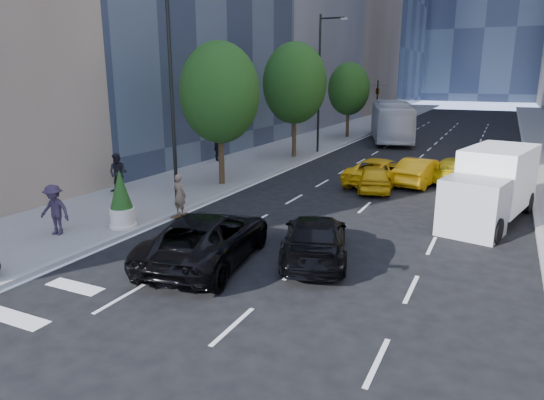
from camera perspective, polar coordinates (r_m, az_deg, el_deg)
The scene contains 21 objects.
ground at distance 15.70m, azimuth -0.42°, elevation -7.44°, with size 160.00×160.00×0.00m, color black.
sidewalk_left at distance 46.12m, azimuth 5.92°, elevation 7.16°, with size 6.00×120.00×0.15m, color slate.
lamp_near at distance 21.30m, azimuth -11.42°, elevation 14.06°, with size 2.13×0.22×10.00m.
lamp_far at distance 37.32m, azimuth 5.84°, elevation 14.31°, with size 2.13×0.22×10.00m.
tree_near at distance 25.95m, azimuth -6.17°, elevation 12.41°, with size 4.20×4.20×7.46m.
tree_mid at distance 34.85m, azimuth 2.69°, elevation 13.54°, with size 4.50×4.50×7.99m.
tree_far at distance 47.11m, azimuth 9.02°, elevation 12.77°, with size 3.90×3.90×6.92m.
traffic_signal at distance 54.63m, azimuth 12.32°, elevation 12.42°, with size 2.48×0.53×5.20m.
skateboarder at distance 20.67m, azimuth -10.80°, elevation 0.29°, with size 0.65×0.42×1.77m, color brown.
black_sedan_lincoln at distance 15.67m, azimuth -7.59°, elevation -4.43°, with size 2.71×5.87×1.63m, color black.
black_sedan_mercedes at distance 15.86m, azimuth 5.07°, elevation -4.46°, with size 2.04×5.01×1.45m, color black.
taxi_a at distance 25.80m, azimuth 11.87°, elevation 2.60°, with size 1.64×4.08×1.39m, color #D49F0B.
taxi_b at distance 27.84m, azimuth 17.11°, elevation 3.24°, with size 1.59×4.55×1.50m, color orange.
taxi_c at distance 27.23m, azimuth 12.64°, elevation 3.27°, with size 2.46×5.34×1.48m, color #EFB10C.
taxi_d at distance 29.29m, azimuth 20.91°, elevation 3.33°, with size 1.93×4.74×1.38m, color #D7B90B.
city_bus at distance 46.73m, azimuth 13.81°, elevation 9.03°, with size 2.99×12.80×3.56m, color silver.
box_truck at distance 21.66m, azimuth 24.41°, elevation 1.60°, with size 3.60×6.58×2.98m.
pedestrian_a at distance 25.39m, azimuth -17.64°, elevation 3.05°, with size 0.95×0.74×1.96m, color black.
pedestrian_b at distance 33.49m, azimuth -6.45°, elevation 6.10°, with size 1.05×0.44×1.79m, color black.
pedestrian_c at distance 19.40m, azimuth -24.21°, elevation -1.06°, with size 1.21×0.70×1.88m, color #2D2234.
planter_shrub at distance 19.46m, azimuth -17.32°, elevation 0.01°, with size 0.94×0.94×2.26m.
Camera 1 is at (6.39, -13.09, 5.85)m, focal length 32.00 mm.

